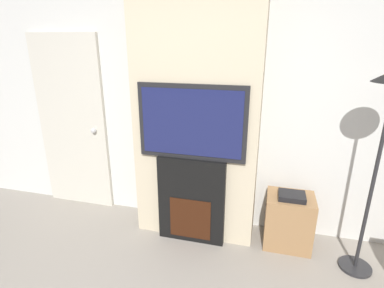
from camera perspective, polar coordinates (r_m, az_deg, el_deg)
The scene contains 6 objects.
wall_back at distance 3.05m, azimuth 2.02°, elevation 8.48°, with size 6.00×0.06×2.70m.
chimney_breast at distance 2.83m, azimuth 1.00°, elevation 7.69°, with size 1.18×0.38×2.70m.
fireplace at distance 2.98m, azimuth -0.01°, elevation -10.58°, with size 0.66×0.15×0.88m.
television at distance 2.68m, azimuth -0.02°, elevation 4.15°, with size 0.99×0.07×0.69m.
media_stand at distance 3.13m, azimuth 17.91°, elevation -13.60°, with size 0.44×0.36×0.57m.
entry_door at distance 3.71m, azimuth -21.80°, elevation 3.47°, with size 0.84×0.09×1.99m.
Camera 1 is at (0.66, -0.89, 1.91)m, focal length 28.00 mm.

